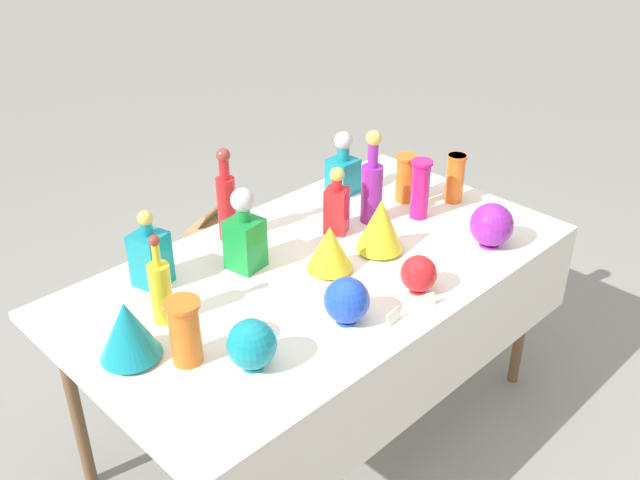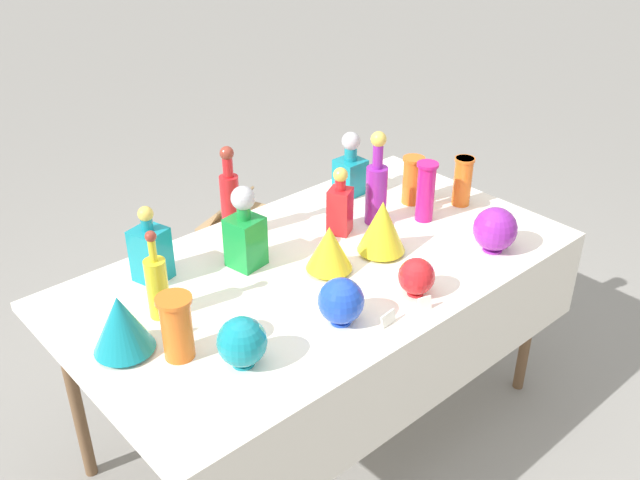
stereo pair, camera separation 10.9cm
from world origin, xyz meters
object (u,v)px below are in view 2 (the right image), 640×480
fluted_vase_0 (329,248)px  round_bowl_3 (416,276)px  tall_bottle_0 (230,199)px  slender_vase_1 (463,180)px  cardboard_box_behind_left (245,245)px  round_bowl_2 (341,301)px  slender_vase_3 (413,179)px  slender_vase_2 (426,190)px  slender_vase_0 (177,325)px  fluted_vase_1 (121,324)px  round_bowl_0 (495,229)px  round_bowl_1 (242,342)px  square_decanter_0 (340,206)px  tall_bottle_2 (377,187)px  fluted_vase_2 (382,226)px  square_decanter_3 (245,232)px  tall_bottle_1 (157,285)px  square_decanter_1 (151,251)px

fluted_vase_0 → round_bowl_3: 0.31m
tall_bottle_0 → slender_vase_1: bearing=-25.6°
cardboard_box_behind_left → round_bowl_2: bearing=-114.5°
slender_vase_1 → round_bowl_3: slender_vase_1 is taller
tall_bottle_0 → round_bowl_2: size_ratio=2.36×
slender_vase_3 → round_bowl_2: slender_vase_3 is taller
slender_vase_2 → slender_vase_0: bearing=-175.9°
cardboard_box_behind_left → fluted_vase_1: bearing=-137.4°
slender_vase_2 → fluted_vase_0: bearing=-176.7°
round_bowl_0 → round_bowl_3: (-0.42, -0.00, -0.02)m
round_bowl_0 → round_bowl_1: bearing=175.3°
slender_vase_2 → round_bowl_3: (-0.41, -0.32, -0.06)m
round_bowl_1 → slender_vase_2: bearing=12.7°
square_decanter_0 → slender_vase_1: (0.52, -0.16, -0.00)m
round_bowl_1 → round_bowl_3: 0.63m
round_bowl_1 → tall_bottle_0: bearing=56.7°
round_bowl_2 → slender_vase_3: bearing=27.6°
tall_bottle_2 → fluted_vase_2: size_ratio=1.82×
slender_vase_3 → round_bowl_1: (-1.11, -0.36, -0.03)m
tall_bottle_0 → round_bowl_3: size_ratio=2.78×
slender_vase_2 → round_bowl_2: 0.75m
slender_vase_2 → fluted_vase_0: size_ratio=1.39×
slender_vase_3 → fluted_vase_2: (-0.38, -0.19, 0.00)m
slender_vase_3 → round_bowl_2: bearing=-152.4°
square_decanter_0 → square_decanter_3: (-0.40, 0.05, 0.02)m
tall_bottle_1 → round_bowl_2: bearing=-45.6°
slender_vase_1 → round_bowl_0: bearing=-123.4°
tall_bottle_0 → round_bowl_0: bearing=-48.2°
square_decanter_0 → cardboard_box_behind_left: square_decanter_0 is taller
round_bowl_2 → slender_vase_1: bearing=16.0°
round_bowl_0 → round_bowl_3: round_bowl_0 is taller
slender_vase_3 → fluted_vase_2: bearing=-152.7°
fluted_vase_2 → round_bowl_1: size_ratio=1.34×
square_decanter_1 → round_bowl_0: (1.00, -0.65, -0.02)m
tall_bottle_1 → round_bowl_0: tall_bottle_1 is taller
square_decanter_1 → slender_vase_0: 0.44m
square_decanter_1 → slender_vase_0: size_ratio=1.35×
tall_bottle_0 → tall_bottle_1: bearing=-150.3°
round_bowl_3 → cardboard_box_behind_left: size_ratio=0.26×
slender_vase_3 → square_decanter_0: bearing=178.1°
slender_vase_1 → round_bowl_0: size_ratio=1.21×
tall_bottle_2 → square_decanter_0: tall_bottle_2 is taller
square_decanter_3 → cardboard_box_behind_left: 1.38m
square_decanter_0 → round_bowl_1: (-0.72, -0.38, -0.03)m
square_decanter_0 → fluted_vase_0: 0.28m
square_decanter_0 → round_bowl_2: 0.57m
fluted_vase_1 → round_bowl_2: bearing=-29.0°
cardboard_box_behind_left → square_decanter_3: bearing=-124.5°
cardboard_box_behind_left → round_bowl_3: bearing=-103.8°
square_decanter_0 → square_decanter_3: size_ratio=0.88×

